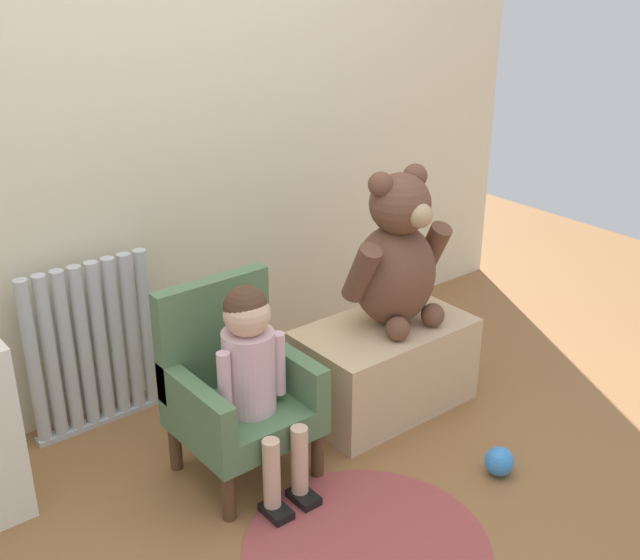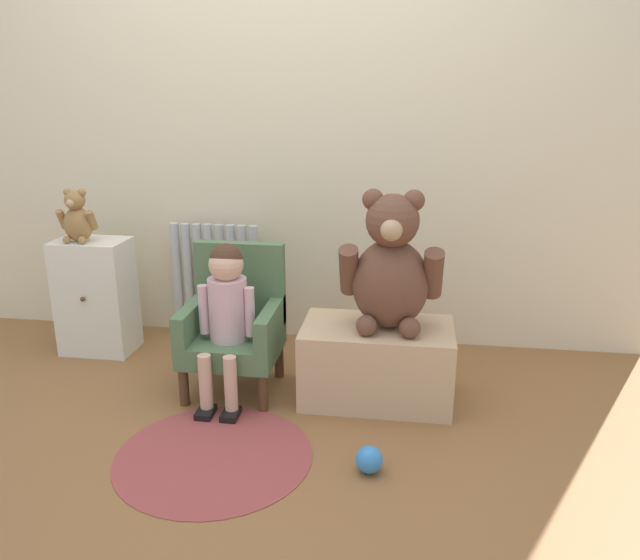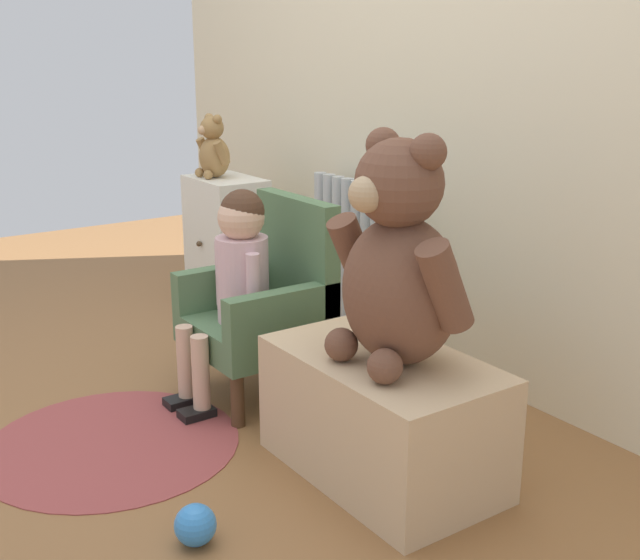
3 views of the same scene
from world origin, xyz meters
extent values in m
plane|color=brown|center=(0.00, 0.00, 0.00)|extent=(6.00, 6.00, 0.00)
cube|color=beige|center=(0.00, 1.17, 1.20)|extent=(3.80, 0.05, 2.40)
cylinder|color=#B6BDC1|center=(-0.58, 1.05, 0.33)|extent=(0.05, 0.05, 0.62)
cylinder|color=#B6BDC1|center=(-0.52, 1.05, 0.33)|extent=(0.05, 0.05, 0.62)
cylinder|color=#B6BDC1|center=(-0.46, 1.05, 0.33)|extent=(0.05, 0.05, 0.62)
cylinder|color=#B6BDC1|center=(-0.39, 1.05, 0.33)|extent=(0.05, 0.05, 0.62)
cylinder|color=#B6BDC1|center=(-0.33, 1.05, 0.33)|extent=(0.05, 0.05, 0.62)
cylinder|color=#B6BDC1|center=(-0.27, 1.05, 0.33)|extent=(0.05, 0.05, 0.62)
cylinder|color=#B6BDC1|center=(-0.21, 1.05, 0.33)|extent=(0.05, 0.05, 0.62)
cylinder|color=#B6BDC1|center=(-0.15, 1.05, 0.33)|extent=(0.05, 0.05, 0.62)
cube|color=#B6BDC1|center=(-0.36, 1.05, 0.01)|extent=(0.50, 0.05, 0.02)
cube|color=silver|center=(-0.93, 0.79, 0.30)|extent=(0.36, 0.24, 0.60)
sphere|color=#4C3823|center=(-0.93, 0.66, 0.33)|extent=(0.02, 0.02, 0.02)
cube|color=#4E704A|center=(-0.10, 0.45, 0.22)|extent=(0.42, 0.40, 0.10)
cube|color=#4E704A|center=(-0.10, 0.62, 0.47)|extent=(0.42, 0.06, 0.39)
cube|color=#4E704A|center=(-0.28, 0.45, 0.34)|extent=(0.06, 0.40, 0.14)
cube|color=#4E704A|center=(0.08, 0.45, 0.34)|extent=(0.06, 0.40, 0.14)
cylinder|color=#4C331E|center=(-0.28, 0.28, 0.09)|extent=(0.04, 0.04, 0.17)
cylinder|color=#4C331E|center=(0.07, 0.28, 0.09)|extent=(0.04, 0.04, 0.17)
cylinder|color=#4C331E|center=(-0.28, 0.62, 0.09)|extent=(0.04, 0.04, 0.17)
cylinder|color=#4C331E|center=(0.07, 0.62, 0.09)|extent=(0.04, 0.04, 0.17)
cylinder|color=beige|center=(-0.10, 0.41, 0.41)|extent=(0.17, 0.17, 0.28)
sphere|color=#D8AD8E|center=(-0.10, 0.41, 0.62)|extent=(0.15, 0.15, 0.15)
sphere|color=#472D1E|center=(-0.10, 0.42, 0.63)|extent=(0.14, 0.14, 0.14)
cylinder|color=#D8AD8E|center=(-0.16, 0.22, 0.15)|extent=(0.06, 0.06, 0.24)
cube|color=black|center=(-0.16, 0.20, 0.01)|extent=(0.07, 0.11, 0.03)
cylinder|color=#D8AD8E|center=(-0.05, 0.22, 0.15)|extent=(0.06, 0.06, 0.24)
cube|color=black|center=(-0.05, 0.20, 0.01)|extent=(0.07, 0.11, 0.03)
cylinder|color=beige|center=(-0.21, 0.39, 0.41)|extent=(0.04, 0.04, 0.22)
cylinder|color=beige|center=(0.00, 0.39, 0.41)|extent=(0.04, 0.04, 0.22)
cube|color=tan|center=(0.55, 0.47, 0.17)|extent=(0.66, 0.39, 0.34)
ellipsoid|color=brown|center=(0.60, 0.48, 0.54)|extent=(0.33, 0.28, 0.39)
sphere|color=brown|center=(0.60, 0.47, 0.82)|extent=(0.22, 0.22, 0.22)
sphere|color=tan|center=(0.60, 0.37, 0.80)|extent=(0.09, 0.09, 0.09)
sphere|color=brown|center=(0.51, 0.48, 0.90)|extent=(0.09, 0.09, 0.09)
sphere|color=brown|center=(0.68, 0.48, 0.90)|extent=(0.09, 0.09, 0.09)
cylinder|color=brown|center=(0.42, 0.47, 0.60)|extent=(0.08, 0.17, 0.24)
cylinder|color=brown|center=(0.77, 0.47, 0.60)|extent=(0.08, 0.17, 0.24)
sphere|color=brown|center=(0.51, 0.36, 0.39)|extent=(0.09, 0.09, 0.09)
sphere|color=brown|center=(0.69, 0.36, 0.39)|extent=(0.09, 0.09, 0.09)
ellipsoid|color=olive|center=(-0.97, 0.77, 0.69)|extent=(0.15, 0.13, 0.17)
sphere|color=olive|center=(-0.97, 0.76, 0.81)|extent=(0.10, 0.10, 0.10)
sphere|color=tan|center=(-0.97, 0.72, 0.80)|extent=(0.04, 0.04, 0.04)
sphere|color=olive|center=(-1.00, 0.77, 0.85)|extent=(0.04, 0.04, 0.04)
sphere|color=olive|center=(-0.93, 0.77, 0.85)|extent=(0.04, 0.04, 0.04)
cylinder|color=olive|center=(-1.04, 0.76, 0.71)|extent=(0.04, 0.08, 0.11)
cylinder|color=olive|center=(-0.89, 0.76, 0.71)|extent=(0.04, 0.08, 0.11)
sphere|color=olive|center=(-1.01, 0.71, 0.62)|extent=(0.04, 0.04, 0.04)
sphere|color=olive|center=(-0.93, 0.71, 0.62)|extent=(0.04, 0.04, 0.04)
cylinder|color=#96403F|center=(-0.03, -0.09, 0.00)|extent=(0.75, 0.75, 0.01)
sphere|color=#3684D2|center=(0.56, -0.10, 0.05)|extent=(0.10, 0.10, 0.10)
camera|label=1|loc=(-1.32, -1.47, 1.70)|focal=45.00mm
camera|label=2|loc=(0.67, -2.07, 1.35)|focal=35.00mm
camera|label=3|loc=(2.09, -0.79, 1.14)|focal=45.00mm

